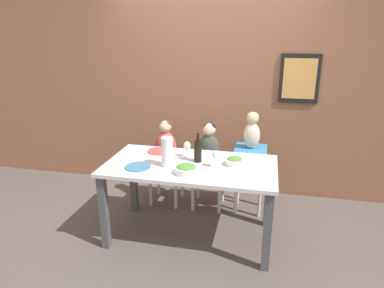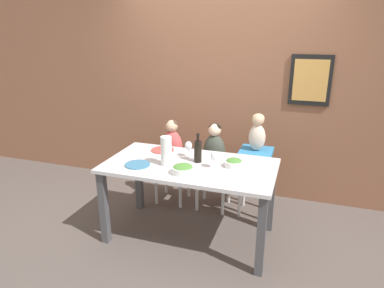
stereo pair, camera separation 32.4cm
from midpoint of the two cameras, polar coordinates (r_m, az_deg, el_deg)
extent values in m
plane|color=#564C47|center=(3.61, 2.32, -14.97)|extent=(14.00, 14.00, 0.00)
cube|color=#8E5B42|center=(4.21, 7.21, 9.67)|extent=(10.00, 0.06, 2.70)
cube|color=black|center=(4.08, 21.35, 9.84)|extent=(0.44, 0.02, 0.55)
cube|color=gold|center=(4.06, 21.35, 9.81)|extent=(0.36, 0.00, 0.45)
cube|color=silver|center=(3.25, 2.50, -3.69)|extent=(1.61, 0.85, 0.03)
cube|color=#4C4C51|center=(3.39, -11.82, -10.44)|extent=(0.07, 0.07, 0.74)
cube|color=#4C4C51|center=(3.00, 14.59, -14.77)|extent=(0.07, 0.07, 0.74)
cube|color=#4C4C51|center=(3.96, -6.54, -5.69)|extent=(0.07, 0.07, 0.74)
cube|color=#4C4C51|center=(3.64, 15.56, -8.60)|extent=(0.07, 0.07, 0.74)
cylinder|color=silver|center=(4.09, -3.75, -7.27)|extent=(0.04, 0.04, 0.42)
cylinder|color=silver|center=(3.99, 0.36, -7.90)|extent=(0.04, 0.04, 0.42)
cylinder|color=silver|center=(4.35, -2.22, -5.61)|extent=(0.04, 0.04, 0.42)
cylinder|color=silver|center=(4.26, 1.65, -6.15)|extent=(0.04, 0.04, 0.42)
cube|color=white|center=(4.07, -1.01, -3.70)|extent=(0.41, 0.42, 0.05)
cylinder|color=silver|center=(3.94, 3.20, -8.31)|extent=(0.04, 0.04, 0.42)
cylinder|color=silver|center=(3.88, 7.60, -8.90)|extent=(0.04, 0.04, 0.42)
cylinder|color=silver|center=(4.21, 4.32, -6.51)|extent=(0.04, 0.04, 0.42)
cylinder|color=silver|center=(4.15, 8.44, -7.03)|extent=(0.04, 0.04, 0.42)
cube|color=white|center=(3.94, 6.00, -4.58)|extent=(0.41, 0.42, 0.05)
cylinder|color=silver|center=(3.81, 10.49, -7.20)|extent=(0.04, 0.04, 0.71)
cylinder|color=silver|center=(3.79, 14.40, -7.64)|extent=(0.04, 0.04, 0.71)
cylinder|color=silver|center=(4.05, 11.04, -5.66)|extent=(0.04, 0.04, 0.71)
cylinder|color=silver|center=(4.03, 14.72, -6.07)|extent=(0.04, 0.04, 0.71)
cube|color=teal|center=(3.78, 13.06, -1.42)|extent=(0.35, 0.36, 0.05)
ellipsoid|color=#C64C4C|center=(3.99, -1.03, -0.62)|extent=(0.25, 0.19, 0.41)
sphere|color=#D6AD89|center=(3.91, -1.05, 2.98)|extent=(0.14, 0.14, 0.14)
ellipsoid|color=#473323|center=(3.91, -1.01, 3.31)|extent=(0.14, 0.14, 0.10)
ellipsoid|color=#3D4238|center=(3.86, 6.12, -1.41)|extent=(0.25, 0.19, 0.41)
sphere|color=beige|center=(3.78, 6.25, 2.30)|extent=(0.14, 0.14, 0.14)
ellipsoid|color=black|center=(3.78, 6.29, 2.65)|extent=(0.14, 0.14, 0.10)
ellipsoid|color=beige|center=(3.72, 13.25, 1.04)|extent=(0.18, 0.14, 0.29)
sphere|color=#D6AD89|center=(3.67, 13.47, 3.91)|extent=(0.13, 0.13, 0.13)
ellipsoid|color=#DBC684|center=(3.67, 13.51, 4.23)|extent=(0.13, 0.12, 0.09)
cylinder|color=black|center=(3.26, 3.82, -1.31)|extent=(0.07, 0.07, 0.21)
cylinder|color=black|center=(3.22, 3.88, 1.07)|extent=(0.03, 0.03, 0.07)
cylinder|color=black|center=(3.21, 3.89, 1.54)|extent=(0.03, 0.03, 0.02)
cylinder|color=white|center=(3.17, -1.41, -1.23)|extent=(0.10, 0.10, 0.28)
cylinder|color=white|center=(3.17, 6.65, -4.01)|extent=(0.06, 0.06, 0.00)
cylinder|color=white|center=(3.15, 6.67, -3.39)|extent=(0.01, 0.01, 0.07)
ellipsoid|color=white|center=(3.13, 6.73, -2.05)|extent=(0.07, 0.07, 0.09)
cylinder|color=white|center=(3.42, 2.12, -2.15)|extent=(0.06, 0.06, 0.00)
cylinder|color=white|center=(3.41, 2.13, -1.57)|extent=(0.01, 0.01, 0.07)
ellipsoid|color=white|center=(3.38, 2.14, -0.31)|extent=(0.07, 0.07, 0.09)
cylinder|color=white|center=(3.03, 1.53, -4.39)|extent=(0.21, 0.21, 0.06)
ellipsoid|color=#4C8438|center=(3.02, 1.53, -3.88)|extent=(0.17, 0.17, 0.04)
cylinder|color=white|center=(3.21, 9.88, -3.32)|extent=(0.17, 0.17, 0.06)
ellipsoid|color=#4C8438|center=(3.20, 9.90, -2.83)|extent=(0.14, 0.14, 0.04)
cylinder|color=teal|center=(3.23, -6.25, -3.48)|extent=(0.24, 0.24, 0.01)
cylinder|color=#D14C47|center=(3.59, -2.38, -1.05)|extent=(0.24, 0.24, 0.01)
camera|label=1|loc=(0.16, -87.14, 0.96)|focal=32.00mm
camera|label=2|loc=(0.16, 92.86, -0.96)|focal=32.00mm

